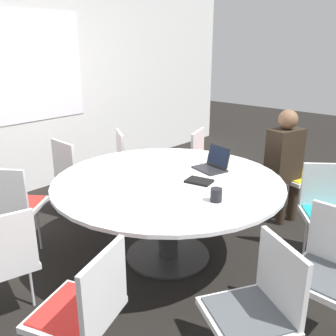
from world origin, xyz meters
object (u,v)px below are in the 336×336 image
Objects in this scene: chair_6 at (85,305)px; chair_7 at (258,304)px; chair_8 at (330,265)px; chair_9 at (328,206)px; chair_2 at (131,160)px; chair_3 at (75,170)px; coffee_cup at (216,195)px; chair_0 at (292,169)px; chair_5 at (0,257)px; handbag at (74,193)px; chair_1 at (207,160)px; person_0 at (285,158)px; chair_4 at (12,201)px; spiral_notebook at (199,181)px; laptop at (213,163)px.

chair_6 is 1.00× the size of chair_7.
chair_9 is (0.90, 0.32, 0.00)m from chair_8.
chair_7 is (-1.34, -2.42, 0.00)m from chair_2.
chair_3 is 8.61× the size of coffee_cup.
chair_2 is at bearing -43.31° from chair_0.
handbag is at bearing 56.09° from chair_5.
person_0 reaches higher than chair_1.
chair_4 is 8.61× the size of coffee_cup.
chair_0 is 1.78m from coffee_cup.
chair_3 is 2.77m from chair_8.
chair_0 is 2.54m from handbag.
spiral_notebook is at bearing -3.09° from chair_8.
laptop is (-0.42, 0.92, 0.29)m from chair_9.
chair_0 is 1.00× the size of chair_6.
chair_2 and chair_8 have the same top height.
coffee_cup is (0.53, 0.65, 0.29)m from chair_7.
chair_6 is at bearing -15.94° from chair_2.
chair_6 is at bearing 18.68° from person_0.
chair_6 is 0.71× the size of person_0.
person_0 is at bearing 18.99° from chair_0.
chair_7 is 1.58m from laptop.
chair_1 is 1.54m from chair_3.
chair_6 is (-1.30, -1.91, 0.00)m from chair_3.
chair_6 is (-2.91, -0.12, 0.00)m from chair_0.
person_0 is (0.68, -1.62, 0.20)m from chair_2.
chair_1 is 2.65m from chair_5.
chair_8 is at bearing -73.52° from chair_7.
chair_7 is (-0.67, -2.60, 0.00)m from chair_3.
chair_5 is at bearing 145.69° from coffee_cup.
spiral_notebook reaches higher than handbag.
chair_1 is at bearing -68.03° from person_0.
chair_9 reaches higher than handbag.
chair_1 is 1.64m from handbag.
chair_9 is 0.83m from person_0.
chair_3 is 1.00× the size of chair_6.
coffee_cup is at bearing -125.31° from spiral_notebook.
chair_4 is at bearing 55.78° from chair_6.
person_0 is at bearing 5.61° from coffee_cup.
chair_5 is 2.03m from handbag.
chair_2 is 1.00× the size of chair_6.
laptop is at bearing -15.16° from chair_7.
chair_8 is at bearing -96.55° from spiral_notebook.
chair_8 is (1.34, -1.66, 0.00)m from chair_5.
chair_7 is (-1.94, -1.72, 0.00)m from chair_1.
chair_1 and chair_7 have the same top height.
chair_5 is 1.00× the size of chair_7.
chair_8 is 1.37m from laptop.
chair_7 is at bearing 58.80° from chair_9.
chair_8 is at bearing 46.97° from chair_0.
chair_4 is at bearing 126.24° from spiral_notebook.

